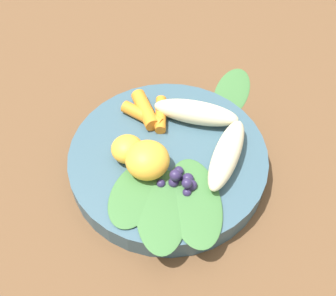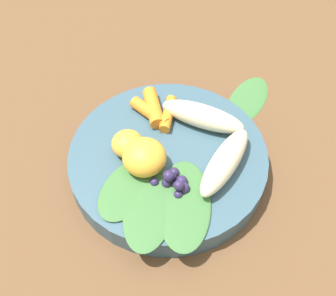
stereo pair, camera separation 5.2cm
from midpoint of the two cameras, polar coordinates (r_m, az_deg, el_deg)
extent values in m
plane|color=brown|center=(0.55, 2.69, -2.84)|extent=(2.40, 2.40, 0.00)
cylinder|color=#385666|center=(0.54, 2.75, -1.87)|extent=(0.25, 0.25, 0.03)
ellipsoid|color=beige|center=(0.55, 7.46, 4.18)|extent=(0.08, 0.11, 0.03)
ellipsoid|color=beige|center=(0.51, 10.73, -2.06)|extent=(0.12, 0.07, 0.03)
ellipsoid|color=#F4A833|center=(0.49, -0.08, -1.68)|extent=(0.05, 0.05, 0.04)
ellipsoid|color=#F4A833|center=(0.51, -2.74, 0.41)|extent=(0.04, 0.04, 0.03)
cylinder|color=orange|center=(0.56, 2.66, 4.55)|extent=(0.05, 0.05, 0.01)
cylinder|color=orange|center=(0.56, 0.61, 5.44)|extent=(0.04, 0.06, 0.02)
cylinder|color=orange|center=(0.56, 0.13, 4.74)|extent=(0.03, 0.06, 0.02)
sphere|color=#2D234C|center=(0.49, 1.11, -4.91)|extent=(0.01, 0.01, 0.01)
sphere|color=#2D234C|center=(0.49, 2.85, -4.97)|extent=(0.01, 0.01, 0.01)
sphere|color=#2D234C|center=(0.50, 3.56, -4.33)|extent=(0.01, 0.01, 0.01)
sphere|color=#2D234C|center=(0.49, 4.47, -6.59)|extent=(0.01, 0.01, 0.01)
sphere|color=#2D234C|center=(0.48, 4.59, -5.34)|extent=(0.01, 0.01, 0.01)
sphere|color=#2D234C|center=(0.48, 3.16, -4.03)|extent=(0.01, 0.01, 0.01)
sphere|color=#2D234C|center=(0.50, 3.80, -3.57)|extent=(0.01, 0.01, 0.01)
sphere|color=#2D234C|center=(0.49, 4.88, -4.79)|extent=(0.01, 0.01, 0.01)
sphere|color=#2D234C|center=(0.49, 5.23, -5.72)|extent=(0.01, 0.01, 0.01)
cylinder|color=white|center=(0.51, -0.42, -3.43)|extent=(0.04, 0.04, 0.00)
ellipsoid|color=#3D7038|center=(0.49, -2.67, -5.86)|extent=(0.11, 0.09, 0.01)
ellipsoid|color=#3D7038|center=(0.48, 0.57, -8.37)|extent=(0.12, 0.12, 0.01)
ellipsoid|color=#3D7038|center=(0.48, 5.32, -7.90)|extent=(0.13, 0.13, 0.01)
ellipsoid|color=#3D7038|center=(0.64, 13.17, 6.43)|extent=(0.12, 0.09, 0.01)
camera|label=1|loc=(0.03, -87.13, 3.67)|focal=44.39mm
camera|label=2|loc=(0.03, 92.87, -3.67)|focal=44.39mm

